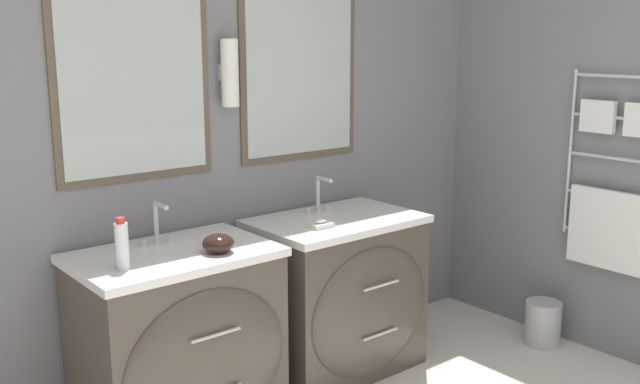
% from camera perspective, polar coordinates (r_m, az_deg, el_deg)
% --- Properties ---
extents(wall_back, '(5.62, 0.17, 2.60)m').
position_cam_1_polar(wall_back, '(3.65, -10.22, 4.20)').
color(wall_back, slate).
rests_on(wall_back, ground_plane).
extents(wall_right, '(0.13, 4.27, 2.60)m').
position_cam_1_polar(wall_right, '(4.28, 23.47, 4.29)').
color(wall_right, slate).
rests_on(wall_right, ground_plane).
extents(vanity_left, '(0.90, 0.66, 0.87)m').
position_cam_1_polar(vanity_left, '(3.41, -11.05, -11.59)').
color(vanity_left, '#4C4238').
rests_on(vanity_left, ground_plane).
extents(vanity_right, '(0.90, 0.66, 0.87)m').
position_cam_1_polar(vanity_right, '(3.93, 1.65, -8.12)').
color(vanity_right, '#4C4238').
rests_on(vanity_right, ground_plane).
extents(faucet_left, '(0.17, 0.13, 0.21)m').
position_cam_1_polar(faucet_left, '(3.40, -12.87, -2.48)').
color(faucet_left, silver).
rests_on(faucet_left, vanity_left).
extents(faucet_right, '(0.17, 0.13, 0.21)m').
position_cam_1_polar(faucet_right, '(3.91, -0.04, -0.24)').
color(faucet_right, silver).
rests_on(faucet_right, vanity_right).
extents(toiletry_bottle, '(0.06, 0.06, 0.22)m').
position_cam_1_polar(toiletry_bottle, '(3.07, -15.57, -4.12)').
color(toiletry_bottle, silver).
rests_on(toiletry_bottle, vanity_left).
extents(amenity_bowl, '(0.14, 0.14, 0.09)m').
position_cam_1_polar(amenity_bowl, '(3.23, -8.15, -4.08)').
color(amenity_bowl, black).
rests_on(amenity_bowl, vanity_left).
extents(soap_dish, '(0.12, 0.08, 0.04)m').
position_cam_1_polar(soap_dish, '(3.63, 0.03, -2.59)').
color(soap_dish, white).
rests_on(soap_dish, vanity_right).
extents(waste_bin, '(0.21, 0.21, 0.27)m').
position_cam_1_polar(waste_bin, '(4.55, 17.41, -9.91)').
color(waste_bin, '#B7B7BC').
rests_on(waste_bin, ground_plane).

